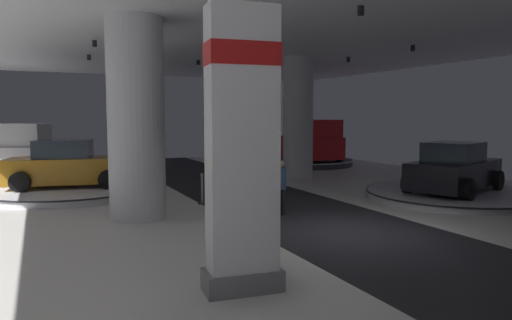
{
  "coord_description": "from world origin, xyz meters",
  "views": [
    {
      "loc": [
        -6.89,
        -9.3,
        2.83
      ],
      "look_at": [
        -0.44,
        4.61,
        1.4
      ],
      "focal_mm": 32.94,
      "sensor_mm": 36.0,
      "label": 1
    }
  ],
  "objects_px": {
    "display_car_mid_right": "(454,169)",
    "display_car_far_left": "(68,166)",
    "brand_sign_pylon": "(242,147)",
    "display_platform_deep_right": "(304,162)",
    "pickup_truck_deep_left": "(36,154)",
    "display_platform_mid_right": "(454,194)",
    "display_platform_far_left": "(70,190)",
    "column_right": "(298,118)",
    "column_left": "(136,119)",
    "pickup_truck_deep_right": "(307,143)",
    "visitor_walking_near": "(281,184)",
    "display_platform_deep_left": "(39,175)"
  },
  "relations": [
    {
      "from": "column_left",
      "to": "display_platform_mid_right",
      "type": "xyz_separation_m",
      "value": [
        10.51,
        -1.45,
        -2.61
      ]
    },
    {
      "from": "display_platform_far_left",
      "to": "display_platform_mid_right",
      "type": "bearing_deg",
      "value": -28.81
    },
    {
      "from": "display_car_mid_right",
      "to": "display_platform_far_left",
      "type": "xyz_separation_m",
      "value": [
        -11.98,
        6.61,
        -0.85
      ]
    },
    {
      "from": "display_car_mid_right",
      "to": "display_platform_far_left",
      "type": "height_order",
      "value": "display_car_mid_right"
    },
    {
      "from": "brand_sign_pylon",
      "to": "column_right",
      "type": "bearing_deg",
      "value": 56.47
    },
    {
      "from": "display_car_far_left",
      "to": "display_platform_far_left",
      "type": "bearing_deg",
      "value": -11.58
    },
    {
      "from": "column_left",
      "to": "display_platform_far_left",
      "type": "xyz_separation_m",
      "value": [
        -1.5,
        5.15,
        -2.6
      ]
    },
    {
      "from": "pickup_truck_deep_left",
      "to": "column_left",
      "type": "bearing_deg",
      "value": -75.49
    },
    {
      "from": "column_left",
      "to": "column_right",
      "type": "distance_m",
      "value": 10.09
    },
    {
      "from": "display_platform_deep_right",
      "to": "display_car_far_left",
      "type": "xyz_separation_m",
      "value": [
        -13.07,
        -5.22,
        0.85
      ]
    },
    {
      "from": "display_car_mid_right",
      "to": "display_platform_far_left",
      "type": "relative_size",
      "value": 0.76
    },
    {
      "from": "display_platform_deep_right",
      "to": "display_platform_far_left",
      "type": "distance_m",
      "value": 14.05
    },
    {
      "from": "brand_sign_pylon",
      "to": "pickup_truck_deep_left",
      "type": "bearing_deg",
      "value": 100.65
    },
    {
      "from": "display_car_far_left",
      "to": "column_left",
      "type": "bearing_deg",
      "value": -73.5
    },
    {
      "from": "display_platform_deep_right",
      "to": "pickup_truck_deep_right",
      "type": "bearing_deg",
      "value": -91.09
    },
    {
      "from": "display_car_mid_right",
      "to": "pickup_truck_deep_right",
      "type": "xyz_separation_m",
      "value": [
        1.06,
        11.52,
        0.27
      ]
    },
    {
      "from": "display_platform_far_left",
      "to": "display_car_far_left",
      "type": "bearing_deg",
      "value": 168.42
    },
    {
      "from": "brand_sign_pylon",
      "to": "display_platform_deep_right",
      "type": "distance_m",
      "value": 20.13
    },
    {
      "from": "pickup_truck_deep_left",
      "to": "visitor_walking_near",
      "type": "relative_size",
      "value": 3.59
    },
    {
      "from": "brand_sign_pylon",
      "to": "display_platform_deep_right",
      "type": "bearing_deg",
      "value": 56.42
    },
    {
      "from": "brand_sign_pylon",
      "to": "display_car_far_left",
      "type": "distance_m",
      "value": 11.7
    },
    {
      "from": "column_left",
      "to": "display_car_mid_right",
      "type": "relative_size",
      "value": 1.2
    },
    {
      "from": "display_car_mid_right",
      "to": "visitor_walking_near",
      "type": "distance_m",
      "value": 6.71
    },
    {
      "from": "pickup_truck_deep_left",
      "to": "display_platform_deep_left",
      "type": "bearing_deg",
      "value": 69.29
    },
    {
      "from": "pickup_truck_deep_left",
      "to": "display_platform_deep_right",
      "type": "bearing_deg",
      "value": 1.33
    },
    {
      "from": "display_platform_deep_right",
      "to": "display_platform_far_left",
      "type": "height_order",
      "value": "display_platform_deep_right"
    },
    {
      "from": "column_right",
      "to": "brand_sign_pylon",
      "type": "xyz_separation_m",
      "value": [
        -7.9,
        -11.92,
        -0.41
      ]
    },
    {
      "from": "pickup_truck_deep_left",
      "to": "visitor_walking_near",
      "type": "distance_m",
      "value": 13.09
    },
    {
      "from": "display_car_mid_right",
      "to": "visitor_walking_near",
      "type": "relative_size",
      "value": 2.87
    },
    {
      "from": "display_platform_deep_left",
      "to": "visitor_walking_near",
      "type": "distance_m",
      "value": 13.32
    },
    {
      "from": "display_platform_deep_left",
      "to": "pickup_truck_deep_left",
      "type": "distance_m",
      "value": 1.08
    },
    {
      "from": "brand_sign_pylon",
      "to": "display_car_far_left",
      "type": "height_order",
      "value": "brand_sign_pylon"
    },
    {
      "from": "column_right",
      "to": "pickup_truck_deep_left",
      "type": "bearing_deg",
      "value": 158.05
    },
    {
      "from": "display_platform_mid_right",
      "to": "pickup_truck_deep_left",
      "type": "height_order",
      "value": "pickup_truck_deep_left"
    },
    {
      "from": "display_platform_deep_left",
      "to": "display_car_far_left",
      "type": "bearing_deg",
      "value": -79.53
    },
    {
      "from": "pickup_truck_deep_right",
      "to": "pickup_truck_deep_left",
      "type": "bearing_deg",
      "value": -179.97
    },
    {
      "from": "pickup_truck_deep_right",
      "to": "display_platform_deep_right",
      "type": "bearing_deg",
      "value": 88.91
    },
    {
      "from": "pickup_truck_deep_right",
      "to": "display_platform_mid_right",
      "type": "bearing_deg",
      "value": -95.11
    },
    {
      "from": "display_platform_far_left",
      "to": "display_platform_deep_left",
      "type": "height_order",
      "value": "display_platform_far_left"
    },
    {
      "from": "display_car_far_left",
      "to": "pickup_truck_deep_left",
      "type": "height_order",
      "value": "pickup_truck_deep_left"
    },
    {
      "from": "display_platform_mid_right",
      "to": "display_car_far_left",
      "type": "distance_m",
      "value": 13.76
    },
    {
      "from": "visitor_walking_near",
      "to": "display_platform_deep_right",
      "type": "bearing_deg",
      "value": 56.55
    },
    {
      "from": "column_left",
      "to": "brand_sign_pylon",
      "type": "relative_size",
      "value": 1.21
    },
    {
      "from": "display_car_mid_right",
      "to": "display_car_far_left",
      "type": "bearing_deg",
      "value": 151.13
    },
    {
      "from": "column_right",
      "to": "display_platform_deep_right",
      "type": "xyz_separation_m",
      "value": [
        3.17,
        4.75,
        -2.56
      ]
    },
    {
      "from": "display_platform_mid_right",
      "to": "display_car_mid_right",
      "type": "xyz_separation_m",
      "value": [
        -0.03,
        -0.01,
        0.87
      ]
    },
    {
      "from": "display_platform_mid_right",
      "to": "column_right",
      "type": "bearing_deg",
      "value": 106.79
    },
    {
      "from": "brand_sign_pylon",
      "to": "display_platform_mid_right",
      "type": "xyz_separation_m",
      "value": [
        10.03,
        4.84,
        -2.2
      ]
    },
    {
      "from": "display_platform_far_left",
      "to": "display_platform_deep_left",
      "type": "relative_size",
      "value": 1.06
    },
    {
      "from": "display_platform_far_left",
      "to": "visitor_walking_near",
      "type": "xyz_separation_m",
      "value": [
        5.27,
        -6.53,
        0.75
      ]
    }
  ]
}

